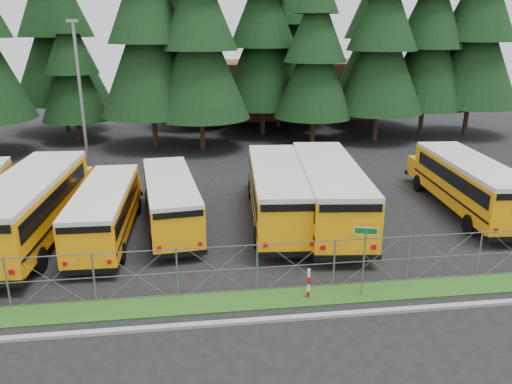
# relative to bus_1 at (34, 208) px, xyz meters

# --- Properties ---
(ground) EXTENTS (120.00, 120.00, 0.00)m
(ground) POSITION_rel_bus_1_xyz_m (10.76, -5.32, -1.59)
(ground) COLOR black
(ground) RESTS_ON ground
(curb) EXTENTS (50.00, 0.25, 0.12)m
(curb) POSITION_rel_bus_1_xyz_m (10.76, -8.42, -1.53)
(curb) COLOR gray
(curb) RESTS_ON ground
(grass_verge) EXTENTS (50.00, 1.40, 0.06)m
(grass_verge) POSITION_rel_bus_1_xyz_m (10.76, -7.02, -1.56)
(grass_verge) COLOR #244A15
(grass_verge) RESTS_ON ground
(chainlink_fence) EXTENTS (44.00, 0.10, 2.00)m
(chainlink_fence) POSITION_rel_bus_1_xyz_m (10.76, -6.32, -0.59)
(chainlink_fence) COLOR gray
(chainlink_fence) RESTS_ON ground
(brick_building) EXTENTS (22.00, 10.00, 6.00)m
(brick_building) POSITION_rel_bus_1_xyz_m (16.76, 34.68, 1.41)
(brick_building) COLOR brown
(brick_building) RESTS_ON ground
(bus_1) EXTENTS (3.58, 12.31, 3.19)m
(bus_1) POSITION_rel_bus_1_xyz_m (0.00, 0.00, 0.00)
(bus_1) COLOR #FC9E07
(bus_1) RESTS_ON ground
(bus_2) EXTENTS (2.56, 9.96, 2.60)m
(bus_2) POSITION_rel_bus_1_xyz_m (3.34, -0.24, -0.30)
(bus_2) COLOR #FC9E07
(bus_2) RESTS_ON ground
(bus_3) EXTENTS (3.47, 10.23, 2.63)m
(bus_3) POSITION_rel_bus_1_xyz_m (6.30, 0.89, -0.28)
(bus_3) COLOR #FC9E07
(bus_3) RESTS_ON ground
(bus_5) EXTENTS (3.67, 11.78, 3.04)m
(bus_5) POSITION_rel_bus_1_xyz_m (11.79, 0.87, -0.07)
(bus_5) COLOR #FC9E07
(bus_5) RESTS_ON ground
(bus_6) EXTENTS (4.21, 12.43, 3.20)m
(bus_6) POSITION_rel_bus_1_xyz_m (14.31, 0.40, 0.00)
(bus_6) COLOR #FC9E07
(bus_6) RESTS_ON ground
(bus_east) EXTENTS (3.51, 11.41, 2.95)m
(bus_east) POSITION_rel_bus_1_xyz_m (22.23, 0.98, -0.12)
(bus_east) COLOR #FC9E07
(bus_east) RESTS_ON ground
(street_sign) EXTENTS (0.82, 0.54, 2.81)m
(street_sign) POSITION_rel_bus_1_xyz_m (13.59, -7.24, 0.44)
(street_sign) COLOR gray
(street_sign) RESTS_ON ground
(striped_bollard) EXTENTS (0.11, 0.11, 1.20)m
(striped_bollard) POSITION_rel_bus_1_xyz_m (11.58, -7.09, -0.99)
(striped_bollard) COLOR #B20C0C
(striped_bollard) RESTS_ON ground
(light_standard) EXTENTS (0.70, 0.35, 10.14)m
(light_standard) POSITION_rel_bus_1_xyz_m (0.73, 9.52, 3.91)
(light_standard) COLOR gray
(light_standard) RESTS_ON ground
(conifer_2) EXTENTS (5.89, 5.89, 13.04)m
(conifer_2) POSITION_rel_bus_1_xyz_m (-2.41, 22.35, 4.92)
(conifer_2) COLOR black
(conifer_2) RESTS_ON ground
(conifer_3) EXTENTS (8.46, 8.46, 18.71)m
(conifer_3) POSITION_rel_bus_1_xyz_m (4.45, 19.27, 7.76)
(conifer_3) COLOR black
(conifer_3) RESTS_ON ground
(conifer_4) EXTENTS (7.96, 7.96, 17.60)m
(conifer_4) POSITION_rel_bus_1_xyz_m (8.42, 18.04, 7.21)
(conifer_4) COLOR black
(conifer_4) RESTS_ON ground
(conifer_5) EXTENTS (7.96, 7.96, 17.60)m
(conifer_5) POSITION_rel_bus_1_xyz_m (14.26, 23.33, 7.21)
(conifer_5) COLOR black
(conifer_5) RESTS_ON ground
(conifer_6) EXTENTS (6.91, 6.91, 15.27)m
(conifer_6) POSITION_rel_bus_1_xyz_m (18.12, 19.23, 6.04)
(conifer_6) COLOR black
(conifer_6) RESTS_ON ground
(conifer_7) EXTENTS (7.80, 7.80, 17.24)m
(conifer_7) POSITION_rel_bus_1_xyz_m (23.94, 19.34, 7.03)
(conifer_7) COLOR black
(conifer_7) RESTS_ON ground
(conifer_8) EXTENTS (7.87, 7.87, 17.41)m
(conifer_8) POSITION_rel_bus_1_xyz_m (29.05, 21.08, 7.11)
(conifer_8) COLOR black
(conifer_8) RESTS_ON ground
(conifer_9) EXTENTS (8.47, 8.47, 18.74)m
(conifer_9) POSITION_rel_bus_1_xyz_m (33.30, 20.65, 7.78)
(conifer_9) COLOR black
(conifer_9) RESTS_ON ground
(conifer_10) EXTENTS (8.84, 8.84, 19.56)m
(conifer_10) POSITION_rel_bus_1_xyz_m (-4.48, 27.09, 8.18)
(conifer_10) COLOR black
(conifer_10) RESTS_ON ground
(conifer_11) EXTENTS (8.11, 8.11, 17.94)m
(conifer_11) POSITION_rel_bus_1_xyz_m (7.45, 28.10, 7.38)
(conifer_11) COLOR black
(conifer_11) RESTS_ON ground
(conifer_12) EXTENTS (9.93, 9.93, 21.97)m
(conifer_12) POSITION_rel_bus_1_xyz_m (16.42, 26.93, 9.39)
(conifer_12) COLOR black
(conifer_12) RESTS_ON ground
(conifer_13) EXTENTS (8.65, 8.65, 19.13)m
(conifer_13) POSITION_rel_bus_1_xyz_m (26.09, 26.01, 7.97)
(conifer_13) COLOR black
(conifer_13) RESTS_ON ground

